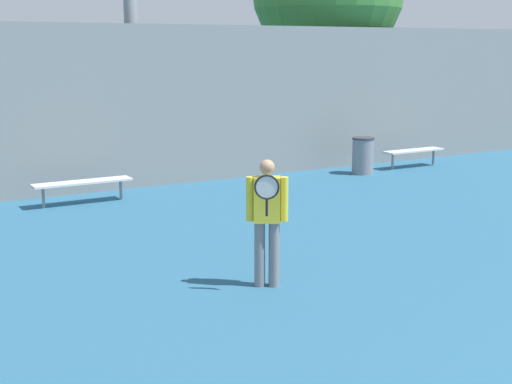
{
  "coord_description": "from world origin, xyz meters",
  "views": [
    {
      "loc": [
        -5.6,
        -1.1,
        3.06
      ],
      "look_at": [
        -0.53,
        7.67,
        0.98
      ],
      "focal_mm": 50.0,
      "sensor_mm": 36.0,
      "label": 1
    }
  ],
  "objects_px": {
    "tennis_player": "(267,216)",
    "bench_courtside_far": "(83,183)",
    "trash_bin": "(363,156)",
    "bench_courtside_near": "(414,151)"
  },
  "relations": [
    {
      "from": "tennis_player",
      "to": "trash_bin",
      "type": "bearing_deg",
      "value": 74.96
    },
    {
      "from": "tennis_player",
      "to": "trash_bin",
      "type": "relative_size",
      "value": 1.87
    },
    {
      "from": "tennis_player",
      "to": "trash_bin",
      "type": "xyz_separation_m",
      "value": [
        6.26,
        5.94,
        -0.48
      ]
    },
    {
      "from": "bench_courtside_far",
      "to": "tennis_player",
      "type": "bearing_deg",
      "value": -84.2
    },
    {
      "from": "trash_bin",
      "to": "bench_courtside_near",
      "type": "bearing_deg",
      "value": 3.27
    },
    {
      "from": "tennis_player",
      "to": "bench_courtside_far",
      "type": "bearing_deg",
      "value": 127.28
    },
    {
      "from": "bench_courtside_far",
      "to": "trash_bin",
      "type": "xyz_separation_m",
      "value": [
        6.88,
        -0.1,
        0.03
      ]
    },
    {
      "from": "bench_courtside_near",
      "to": "bench_courtside_far",
      "type": "bearing_deg",
      "value": 180.0
    },
    {
      "from": "tennis_player",
      "to": "bench_courtside_near",
      "type": "xyz_separation_m",
      "value": [
        7.99,
        6.04,
        -0.52
      ]
    },
    {
      "from": "trash_bin",
      "to": "tennis_player",
      "type": "bearing_deg",
      "value": -136.51
    }
  ]
}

